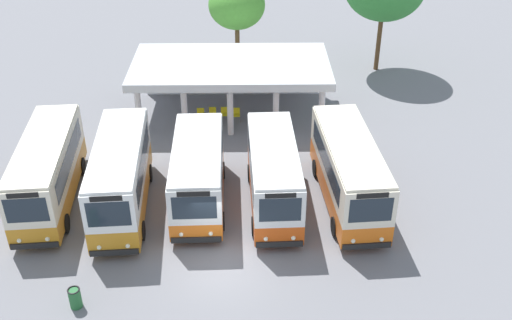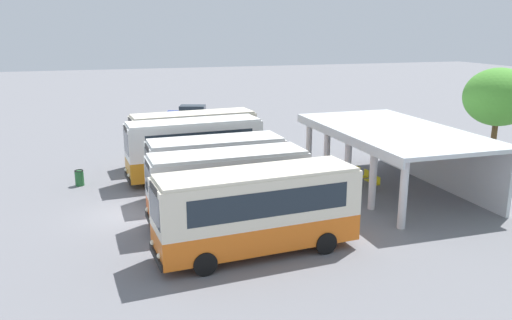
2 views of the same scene
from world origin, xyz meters
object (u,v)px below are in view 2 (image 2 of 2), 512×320
Objects in this scene: litter_bin_apron at (79,178)px; city_bus_second_in_row at (194,147)px; city_bus_fourth_amber at (228,184)px; parked_car_flank at (191,114)px; city_bus_nearest_orange at (193,136)px; waiting_chair_fourth_seat at (376,183)px; city_bus_middle_cream at (216,165)px; waiting_chair_second_from_end at (365,175)px; waiting_chair_middle_seat at (371,179)px; waiting_chair_end_by_column at (357,172)px; city_bus_fifth_blue at (257,209)px.

city_bus_second_in_row is at bearing 83.04° from litter_bin_apron.
city_bus_fourth_amber is 8.13× the size of litter_bin_apron.
city_bus_nearest_orange is at bearing -9.69° from parked_car_flank.
city_bus_nearest_orange reaches higher than waiting_chair_fourth_seat.
city_bus_second_in_row reaches higher than city_bus_middle_cream.
waiting_chair_second_from_end is (0.23, 8.57, -1.23)m from city_bus_middle_cream.
waiting_chair_middle_seat is at bearing 106.63° from city_bus_fourth_amber.
city_bus_nearest_orange is 3.64m from city_bus_second_in_row.
litter_bin_apron is at bearing -104.21° from waiting_chair_end_by_column.
city_bus_fifth_blue reaches higher than city_bus_fourth_amber.
waiting_chair_end_by_column is (-0.49, 8.44, -1.23)m from city_bus_middle_cream.
waiting_chair_end_by_column is at bearing 51.05° from city_bus_nearest_orange.
waiting_chair_second_from_end is at bearing 48.59° from city_bus_nearest_orange.
waiting_chair_end_by_column is (-7.66, 8.46, -1.34)m from city_bus_fifth_blue.
city_bus_fifth_blue is at bearing -51.05° from waiting_chair_second_from_end.
city_bus_fifth_blue is at bearing -57.02° from waiting_chair_fourth_seat.
waiting_chair_fourth_seat is at bearing -8.47° from waiting_chair_middle_seat.
parked_car_flank is at bearing -165.12° from waiting_chair_end_by_column.
city_bus_fifth_blue is 9.52× the size of waiting_chair_second_from_end.
city_bus_middle_cream is at bearing -96.33° from waiting_chair_middle_seat.
waiting_chair_fourth_seat is (23.71, 5.74, -0.31)m from parked_car_flank.
city_bus_fifth_blue is at bearing -5.35° from parked_car_flank.
waiting_chair_second_from_end and waiting_chair_middle_seat have the same top height.
city_bus_nearest_orange is 1.00× the size of city_bus_fifth_blue.
city_bus_fourth_amber is (7.17, 0.19, -0.11)m from city_bus_second_in_row.
waiting_chair_end_by_column and waiting_chair_second_from_end have the same top height.
litter_bin_apron reaches higher than waiting_chair_second_from_end.
city_bus_fifth_blue is 29.36m from parked_car_flank.
parked_car_flank is 20.11m from litter_bin_apron.
waiting_chair_middle_seat is (-6.22, 8.58, -1.34)m from city_bus_fifth_blue.
waiting_chair_end_by_column is at bearing 75.79° from litter_bin_apron.
waiting_chair_end_by_column is 15.81m from litter_bin_apron.
waiting_chair_middle_seat is at bearing 125.94° from city_bus_fifth_blue.
waiting_chair_second_from_end is 0.96× the size of litter_bin_apron.
litter_bin_apron is (-0.79, -6.44, -1.48)m from city_bus_second_in_row.
city_bus_fourth_amber reaches higher than waiting_chair_second_from_end.
city_bus_second_in_row is at bearing -178.52° from city_bus_fourth_amber.
city_bus_second_in_row is 1.08× the size of city_bus_fourth_amber.
city_bus_second_in_row is 7.17m from city_bus_fourth_amber.
city_bus_fifth_blue is at bearing 3.82° from city_bus_fourth_amber.
parked_car_flank reaches higher than waiting_chair_second_from_end.
city_bus_nearest_orange reaches higher than waiting_chair_middle_seat.
city_bus_fourth_amber is at bearing -4.18° from city_bus_middle_cream.
litter_bin_apron is (17.67, -9.60, -0.37)m from parked_car_flank.
waiting_chair_middle_seat is at bearing 45.91° from city_bus_nearest_orange.
waiting_chair_second_from_end is at bearing 128.95° from city_bus_fifth_blue.
city_bus_second_in_row is at bearing -172.89° from city_bus_middle_cream.
city_bus_second_in_row reaches higher than waiting_chair_end_by_column.
litter_bin_apron is (-3.88, -15.32, -0.07)m from waiting_chair_end_by_column.
city_bus_second_in_row reaches higher than litter_bin_apron.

